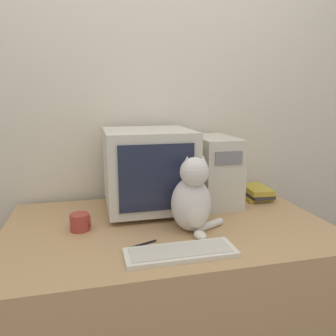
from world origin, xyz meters
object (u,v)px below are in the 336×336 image
Objects in this scene: computer_tower at (214,170)px; pen at (140,245)px; keyboard at (181,252)px; cat at (192,199)px; book_stack at (257,193)px; mug at (80,222)px; crt_monitor at (149,169)px.

pen is at bearing -136.76° from computer_tower.
cat is at bearing 61.78° from keyboard.
book_stack is (0.52, 0.37, -0.11)m from cat.
book_stack is 1.05m from mug.
pen is at bearing -105.06° from crt_monitor.
computer_tower is at bearing 5.68° from crt_monitor.
mug is at bearing 136.61° from pen.
cat is 0.65m from book_stack.
keyboard is at bearing -121.74° from computer_tower.
computer_tower is 0.72m from pen.
mug is at bearing 161.11° from cat.
cat is 2.45× the size of pen.
cat reaches higher than book_stack.
cat is at bearing -14.37° from mug.
keyboard reaches higher than pen.
mug is at bearing -149.93° from crt_monitor.
cat is 0.52m from mug.
pen is 1.52× the size of mug.
mug reaches higher than book_stack.
book_stack is 2.30× the size of mug.
pen is at bearing 141.60° from keyboard.
computer_tower reaches higher than cat.
crt_monitor is 1.03× the size of keyboard.
book_stack is at bearing -1.37° from computer_tower.
crt_monitor is 0.69m from book_stack.
cat reaches higher than mug.
computer_tower is 0.32m from book_stack.
mug reaches higher than pen.
computer_tower is 4.17× the size of mug.
cat is at bearing -145.05° from book_stack.
crt_monitor is at bearing 74.94° from pen.
computer_tower is 0.91× the size of keyboard.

